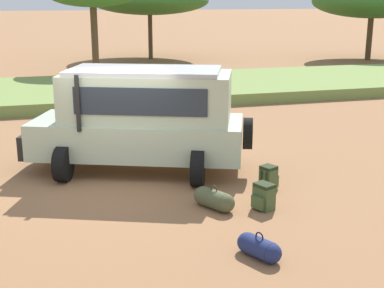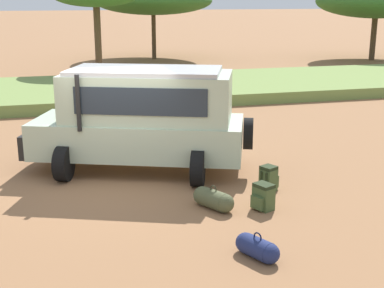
{
  "view_description": "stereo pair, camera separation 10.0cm",
  "coord_description": "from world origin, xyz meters",
  "px_view_note": "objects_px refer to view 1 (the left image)",
  "views": [
    {
      "loc": [
        -1.34,
        -11.31,
        4.02
      ],
      "look_at": [
        1.55,
        -0.76,
        1.0
      ],
      "focal_mm": 50.0,
      "sensor_mm": 36.0,
      "label": 1
    },
    {
      "loc": [
        -1.25,
        -11.34,
        4.02
      ],
      "look_at": [
        1.55,
        -0.76,
        1.0
      ],
      "focal_mm": 50.0,
      "sensor_mm": 36.0,
      "label": 2
    }
  ],
  "objects_px": {
    "backpack_cluster_center": "(269,178)",
    "acacia_tree_left_mid": "(150,1)",
    "safari_vehicle": "(142,117)",
    "duffel_bag_soft_canvas": "(259,248)",
    "acacia_tree_centre_back": "(373,1)",
    "backpack_beside_front_wheel": "(264,197)",
    "duffel_bag_low_black_case": "(214,199)"
  },
  "relations": [
    {
      "from": "backpack_cluster_center",
      "to": "acacia_tree_left_mid",
      "type": "xyz_separation_m",
      "value": [
        2.41,
        25.43,
        3.51
      ]
    },
    {
      "from": "safari_vehicle",
      "to": "duffel_bag_soft_canvas",
      "type": "distance_m",
      "value": 5.13
    },
    {
      "from": "acacia_tree_left_mid",
      "to": "acacia_tree_centre_back",
      "type": "relative_size",
      "value": 1.07
    },
    {
      "from": "backpack_beside_front_wheel",
      "to": "acacia_tree_left_mid",
      "type": "distance_m",
      "value": 26.78
    },
    {
      "from": "backpack_cluster_center",
      "to": "backpack_beside_front_wheel",
      "type": "bearing_deg",
      "value": -118.44
    },
    {
      "from": "backpack_beside_front_wheel",
      "to": "duffel_bag_low_black_case",
      "type": "xyz_separation_m",
      "value": [
        -0.93,
        0.29,
        -0.06
      ]
    },
    {
      "from": "backpack_beside_front_wheel",
      "to": "acacia_tree_centre_back",
      "type": "height_order",
      "value": "acacia_tree_centre_back"
    },
    {
      "from": "backpack_beside_front_wheel",
      "to": "safari_vehicle",
      "type": "bearing_deg",
      "value": 121.03
    },
    {
      "from": "acacia_tree_centre_back",
      "to": "duffel_bag_low_black_case",
      "type": "bearing_deg",
      "value": -128.86
    },
    {
      "from": "backpack_cluster_center",
      "to": "duffel_bag_low_black_case",
      "type": "height_order",
      "value": "backpack_cluster_center"
    },
    {
      "from": "backpack_beside_front_wheel",
      "to": "backpack_cluster_center",
      "type": "relative_size",
      "value": 0.95
    },
    {
      "from": "safari_vehicle",
      "to": "duffel_bag_low_black_case",
      "type": "xyz_separation_m",
      "value": [
        0.91,
        -2.76,
        -1.1
      ]
    },
    {
      "from": "acacia_tree_centre_back",
      "to": "backpack_cluster_center",
      "type": "bearing_deg",
      "value": -127.34
    },
    {
      "from": "safari_vehicle",
      "to": "acacia_tree_centre_back",
      "type": "bearing_deg",
      "value": 45.88
    },
    {
      "from": "backpack_beside_front_wheel",
      "to": "acacia_tree_centre_back",
      "type": "bearing_deg",
      "value": 53.01
    },
    {
      "from": "duffel_bag_low_black_case",
      "to": "safari_vehicle",
      "type": "bearing_deg",
      "value": 108.2
    },
    {
      "from": "safari_vehicle",
      "to": "backpack_cluster_center",
      "type": "relative_size",
      "value": 9.88
    },
    {
      "from": "safari_vehicle",
      "to": "acacia_tree_left_mid",
      "type": "height_order",
      "value": "acacia_tree_left_mid"
    },
    {
      "from": "duffel_bag_low_black_case",
      "to": "acacia_tree_left_mid",
      "type": "distance_m",
      "value": 26.63
    },
    {
      "from": "duffel_bag_low_black_case",
      "to": "duffel_bag_soft_canvas",
      "type": "height_order",
      "value": "duffel_bag_low_black_case"
    },
    {
      "from": "backpack_cluster_center",
      "to": "duffel_bag_soft_canvas",
      "type": "relative_size",
      "value": 0.7
    },
    {
      "from": "backpack_beside_front_wheel",
      "to": "backpack_cluster_center",
      "type": "height_order",
      "value": "backpack_cluster_center"
    },
    {
      "from": "duffel_bag_low_black_case",
      "to": "acacia_tree_centre_back",
      "type": "relative_size",
      "value": 0.11
    },
    {
      "from": "safari_vehicle",
      "to": "acacia_tree_centre_back",
      "type": "xyz_separation_m",
      "value": [
        18.5,
        19.07,
        2.45
      ]
    },
    {
      "from": "backpack_cluster_center",
      "to": "duffel_bag_low_black_case",
      "type": "relative_size",
      "value": 0.62
    },
    {
      "from": "backpack_cluster_center",
      "to": "duffel_bag_soft_canvas",
      "type": "height_order",
      "value": "backpack_cluster_center"
    },
    {
      "from": "duffel_bag_soft_canvas",
      "to": "duffel_bag_low_black_case",
      "type": "bearing_deg",
      "value": 91.87
    },
    {
      "from": "safari_vehicle",
      "to": "acacia_tree_centre_back",
      "type": "height_order",
      "value": "acacia_tree_centre_back"
    },
    {
      "from": "safari_vehicle",
      "to": "backpack_cluster_center",
      "type": "xyz_separation_m",
      "value": [
        2.35,
        -2.09,
        -1.03
      ]
    },
    {
      "from": "safari_vehicle",
      "to": "backpack_beside_front_wheel",
      "type": "height_order",
      "value": "safari_vehicle"
    },
    {
      "from": "duffel_bag_low_black_case",
      "to": "acacia_tree_left_mid",
      "type": "height_order",
      "value": "acacia_tree_left_mid"
    },
    {
      "from": "safari_vehicle",
      "to": "duffel_bag_soft_canvas",
      "type": "height_order",
      "value": "safari_vehicle"
    }
  ]
}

